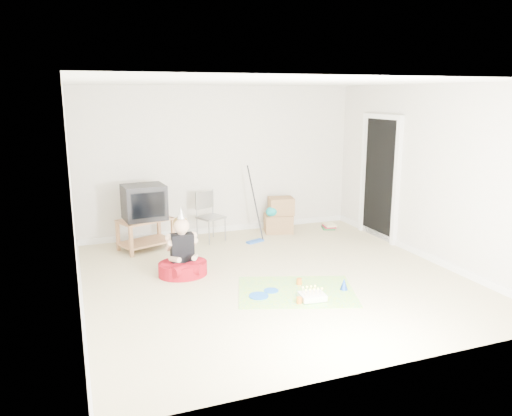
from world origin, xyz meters
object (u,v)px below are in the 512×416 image
object	(u,v)px
tv_stand	(146,231)
birthday_cake	(312,297)
cardboard_boxes	(279,216)
folding_chair	(211,217)
seated_woman	(183,260)
crt_tv	(144,202)

from	to	relation	value
tv_stand	birthday_cake	world-z (taller)	tv_stand
cardboard_boxes	folding_chair	bearing A→B (deg)	-175.05
birthday_cake	seated_woman	bearing A→B (deg)	132.26
cardboard_boxes	seated_woman	size ratio (longest dim) A/B	0.65
tv_stand	cardboard_boxes	distance (m)	2.43
birthday_cake	folding_chair	bearing A→B (deg)	99.30
birthday_cake	crt_tv	bearing A→B (deg)	119.52
crt_tv	seated_woman	size ratio (longest dim) A/B	0.66
crt_tv	cardboard_boxes	xyz separation A→B (m)	(2.42, 0.19, -0.48)
seated_woman	crt_tv	bearing A→B (deg)	102.17
crt_tv	seated_woman	xyz separation A→B (m)	(0.30, -1.38, -0.57)
seated_woman	birthday_cake	distance (m)	1.92
seated_woman	birthday_cake	bearing A→B (deg)	-47.74
tv_stand	seated_woman	size ratio (longest dim) A/B	0.96
folding_chair	cardboard_boxes	bearing A→B (deg)	4.95
folding_chair	cardboard_boxes	distance (m)	1.32
folding_chair	seated_woman	size ratio (longest dim) A/B	0.88
tv_stand	folding_chair	distance (m)	1.12
crt_tv	birthday_cake	xyz separation A→B (m)	(1.58, -2.80, -0.74)
folding_chair	cardboard_boxes	size ratio (longest dim) A/B	1.35
crt_tv	cardboard_boxes	bearing A→B (deg)	-1.09
crt_tv	seated_woman	bearing A→B (deg)	-83.38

